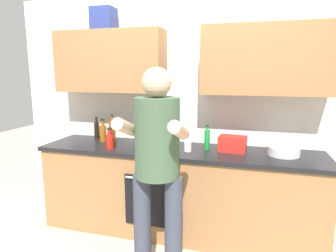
{
  "coord_description": "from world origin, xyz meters",
  "views": [
    {
      "loc": [
        0.68,
        -2.76,
        1.66
      ],
      "look_at": [
        -0.07,
        -0.1,
        1.15
      ],
      "focal_mm": 31.11,
      "sensor_mm": 36.0,
      "label": 1
    }
  ],
  "objects": [
    {
      "name": "bottle_hotsauce",
      "position": [
        -0.66,
        -0.17,
        0.99
      ],
      "size": [
        0.08,
        0.08,
        0.22
      ],
      "color": "red",
      "rests_on": "counter"
    },
    {
      "name": "cup_coffee",
      "position": [
        0.11,
        -0.06,
        0.95
      ],
      "size": [
        0.07,
        0.07,
        0.09
      ],
      "primitive_type": "cylinder",
      "color": "white",
      "rests_on": "counter"
    },
    {
      "name": "bottle_oil",
      "position": [
        -0.76,
        0.06,
        0.99
      ],
      "size": [
        0.07,
        0.07,
        0.21
      ],
      "color": "olive",
      "rests_on": "counter"
    },
    {
      "name": "bottle_soda",
      "position": [
        0.28,
        0.07,
        1.0
      ],
      "size": [
        0.05,
        0.05,
        0.24
      ],
      "color": "#198C33",
      "rests_on": "counter"
    },
    {
      "name": "counter",
      "position": [
        -0.0,
        -0.0,
        0.45
      ],
      "size": [
        2.84,
        0.67,
        0.9
      ],
      "color": "olive",
      "rests_on": "ground"
    },
    {
      "name": "bottle_wine",
      "position": [
        -0.43,
        0.09,
        1.0
      ],
      "size": [
        0.08,
        0.08,
        0.24
      ],
      "color": "#471419",
      "rests_on": "counter"
    },
    {
      "name": "mixing_bowl",
      "position": [
        1.0,
        0.06,
        0.94
      ],
      "size": [
        0.29,
        0.29,
        0.08
      ],
      "primitive_type": "cylinder",
      "color": "silver",
      "rests_on": "counter"
    },
    {
      "name": "person_standing",
      "position": [
        0.02,
        -0.74,
        1.01
      ],
      "size": [
        0.49,
        0.45,
        1.7
      ],
      "color": "#383D4C",
      "rests_on": "ground"
    },
    {
      "name": "back_wall_unit",
      "position": [
        -0.0,
        0.27,
        1.5
      ],
      "size": [
        4.0,
        0.38,
        2.5
      ],
      "color": "silver",
      "rests_on": "ground"
    },
    {
      "name": "bottle_vinegar",
      "position": [
        -0.69,
        -0.07,
        1.04
      ],
      "size": [
        0.06,
        0.06,
        0.33
      ],
      "color": "brown",
      "rests_on": "counter"
    },
    {
      "name": "grocery_bag_crisps",
      "position": [
        0.54,
        0.07,
        0.97
      ],
      "size": [
        0.28,
        0.21,
        0.15
      ],
      "primitive_type": "cube",
      "rotation": [
        0.0,
        0.0,
        -0.1
      ],
      "color": "red",
      "rests_on": "counter"
    },
    {
      "name": "ground_plane",
      "position": [
        0.0,
        0.0,
        0.0
      ],
      "size": [
        12.0,
        12.0,
        0.0
      ],
      "primitive_type": "plane",
      "color": "#B2A893"
    },
    {
      "name": "bottle_syrup",
      "position": [
        -0.88,
        0.09,
        1.0
      ],
      "size": [
        0.07,
        0.07,
        0.26
      ],
      "color": "#8C4C14",
      "rests_on": "counter"
    },
    {
      "name": "bottle_soy",
      "position": [
        -1.03,
        0.21,
        1.0
      ],
      "size": [
        0.06,
        0.06,
        0.26
      ],
      "color": "black",
      "rests_on": "counter"
    }
  ]
}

